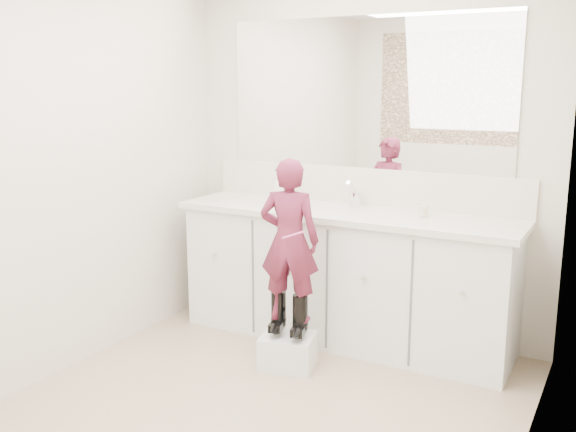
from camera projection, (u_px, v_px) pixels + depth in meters
The scene contains 16 objects.
floor at pixel (247, 419), 3.32m from camera, with size 3.00×3.00×0.00m, color #917C5F.
wall_back at pixel (363, 159), 4.36m from camera, with size 2.60×2.60×0.00m, color beige.
wall_left at pixel (54, 173), 3.70m from camera, with size 3.00×3.00×0.00m, color beige.
wall_right at pixel (528, 217), 2.46m from camera, with size 3.00×3.00×0.00m, color beige.
vanity_cabinet at pixel (345, 278), 4.29m from camera, with size 2.20×0.55×0.85m, color silver.
countertop at pixel (345, 214), 4.18m from camera, with size 2.28×0.58×0.04m, color beige.
backsplash at pixel (362, 186), 4.39m from camera, with size 2.28×0.03×0.25m, color beige.
mirror at pixel (364, 93), 4.27m from camera, with size 2.00×0.02×1.00m, color white.
faucet at pixel (355, 199), 4.31m from camera, with size 0.08×0.08×0.10m, color silver.
cup at pixel (423, 211), 3.98m from camera, with size 0.09×0.09×0.08m, color beige.
soap_bottle at pixel (284, 187), 4.43m from camera, with size 0.10×0.10×0.22m, color white.
step_stool at pixel (288, 351), 3.91m from camera, with size 0.32×0.26×0.20m, color silver.
boot_left at pixel (279, 312), 3.92m from camera, with size 0.10×0.18×0.26m, color black, non-canonical shape.
boot_right at pixel (300, 316), 3.85m from camera, with size 0.10×0.18×0.26m, color black, non-canonical shape.
toddler at pixel (289, 240), 3.79m from camera, with size 0.36×0.24×0.98m, color #9F3058.
toothbrush at pixel (293, 235), 3.68m from camera, with size 0.01×0.01×0.14m, color #E3589F.
Camera 1 is at (1.66, -2.56, 1.71)m, focal length 40.00 mm.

